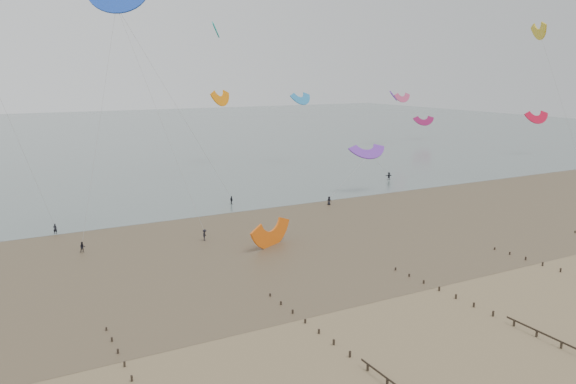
# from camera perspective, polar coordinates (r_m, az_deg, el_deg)

# --- Properties ---
(ground) EXTENTS (500.00, 500.00, 0.00)m
(ground) POSITION_cam_1_polar(r_m,az_deg,el_deg) (63.05, 15.02, -11.56)
(ground) COLOR brown
(ground) RESTS_ON ground
(sea_and_shore) EXTENTS (500.00, 665.00, 0.03)m
(sea_and_shore) POSITION_cam_1_polar(r_m,az_deg,el_deg) (87.68, -2.62, -4.42)
(sea_and_shore) COLOR #475654
(sea_and_shore) RESTS_ON ground
(kitesurfer_lead) EXTENTS (0.71, 0.59, 1.67)m
(kitesurfer_lead) POSITION_cam_1_polar(r_m,az_deg,el_deg) (95.45, -22.58, -3.47)
(kitesurfer_lead) COLOR black
(kitesurfer_lead) RESTS_ON ground
(kitesurfers) EXTENTS (156.21, 26.86, 1.85)m
(kitesurfers) POSITION_cam_1_polar(r_m,az_deg,el_deg) (109.68, 3.66, -0.62)
(kitesurfers) COLOR black
(kitesurfers) RESTS_ON ground
(grounded_kite) EXTENTS (9.57, 8.84, 4.22)m
(grounded_kite) POSITION_cam_1_polar(r_m,az_deg,el_deg) (82.54, -1.65, -5.47)
(grounded_kite) COLOR #EC5E0E
(grounded_kite) RESTS_ON ground
(kites_airborne) EXTENTS (219.80, 92.45, 40.50)m
(kites_airborne) POSITION_cam_1_polar(r_m,az_deg,el_deg) (136.03, -15.73, 9.40)
(kites_airborne) COLOR #2983C4
(kites_airborne) RESTS_ON ground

